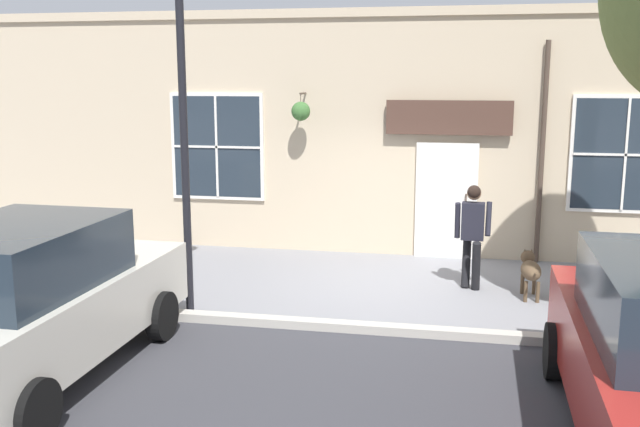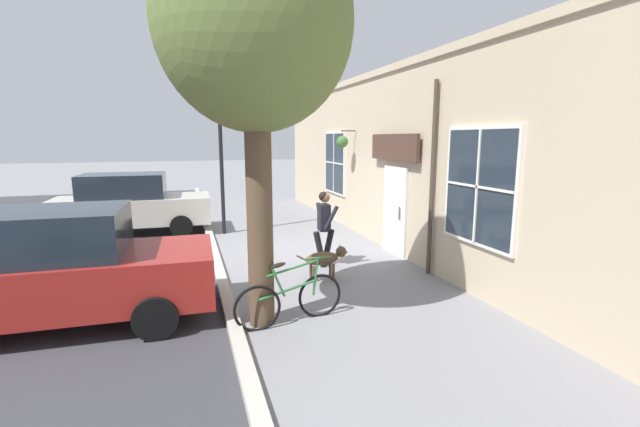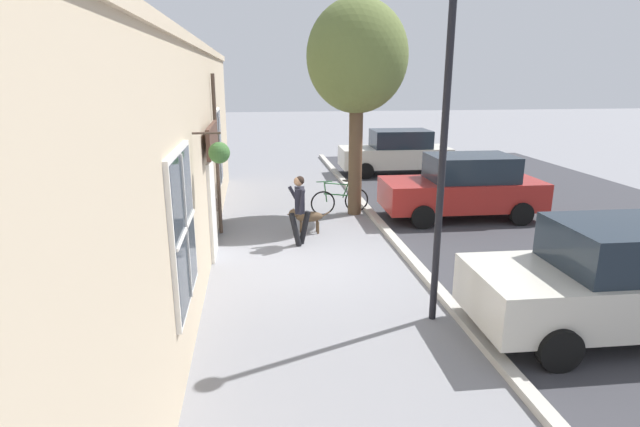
% 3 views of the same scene
% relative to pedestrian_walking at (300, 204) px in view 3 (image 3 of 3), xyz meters
% --- Properties ---
extents(ground_plane, '(90.00, 90.00, 0.00)m').
position_rel_pedestrian_walking_xyz_m(ground_plane, '(0.24, -1.21, -0.98)').
color(ground_plane, gray).
extents(curb_and_road, '(10.10, 28.00, 0.12)m').
position_rel_pedestrian_walking_xyz_m(curb_and_road, '(6.09, -1.21, -0.96)').
color(curb_and_road, '#B2ADA3').
rests_on(curb_and_road, ground_plane).
extents(storefront_facade, '(0.95, 18.00, 4.46)m').
position_rel_pedestrian_walking_xyz_m(storefront_facade, '(-2.10, -1.20, 1.26)').
color(storefront_facade, '#C6B293').
rests_on(storefront_facade, ground_plane).
extents(pedestrian_walking, '(0.53, 0.57, 1.64)m').
position_rel_pedestrian_walking_xyz_m(pedestrian_walking, '(0.00, 0.00, 0.00)').
color(pedestrian_walking, black).
rests_on(pedestrian_walking, ground_plane).
extents(dog_on_leash, '(1.09, 0.31, 0.66)m').
position_rel_pedestrian_walking_xyz_m(dog_on_leash, '(0.25, 0.86, -0.55)').
color(dog_on_leash, brown).
rests_on(dog_on_leash, ground_plane).
extents(street_tree_by_curb, '(2.70, 2.43, 5.80)m').
position_rel_pedestrian_walking_xyz_m(street_tree_by_curb, '(1.79, 2.51, 3.22)').
color(street_tree_by_curb, brown).
rests_on(street_tree_by_curb, ground_plane).
extents(leaning_bicycle, '(1.72, 0.31, 1.00)m').
position_rel_pedestrian_walking_xyz_m(leaning_bicycle, '(1.40, 2.64, -0.60)').
color(leaning_bicycle, black).
rests_on(leaning_bicycle, ground_plane).
extents(parked_car_nearest_curb, '(4.34, 2.02, 1.75)m').
position_rel_pedestrian_walking_xyz_m(parked_car_nearest_curb, '(4.35, -4.74, -0.10)').
color(parked_car_nearest_curb, beige).
rests_on(parked_car_nearest_curb, ground_plane).
extents(parked_car_mid_block, '(4.34, 2.02, 1.75)m').
position_rel_pedestrian_walking_xyz_m(parked_car_mid_block, '(4.67, 1.69, -0.10)').
color(parked_car_mid_block, maroon).
rests_on(parked_car_mid_block, ground_plane).
extents(parked_car_far_end, '(4.34, 2.02, 1.75)m').
position_rel_pedestrian_walking_xyz_m(parked_car_far_end, '(4.62, 8.13, -0.10)').
color(parked_car_far_end, beige).
rests_on(parked_car_far_end, ground_plane).
extents(street_lamp, '(0.32, 0.32, 5.28)m').
position_rel_pedestrian_walking_xyz_m(street_lamp, '(1.80, -3.93, 2.43)').
color(street_lamp, black).
rests_on(street_lamp, ground_plane).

